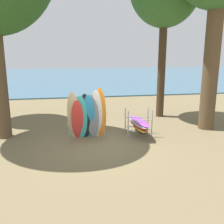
{
  "coord_description": "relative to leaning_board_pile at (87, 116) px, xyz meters",
  "views": [
    {
      "loc": [
        -1.12,
        -9.91,
        3.83
      ],
      "look_at": [
        0.8,
        1.23,
        1.1
      ],
      "focal_mm": 40.77,
      "sensor_mm": 36.0,
      "label": 1
    }
  ],
  "objects": [
    {
      "name": "leaning_board_pile",
      "position": [
        0.0,
        0.0,
        0.0
      ],
      "size": [
        1.77,
        0.78,
        2.34
      ],
      "color": "#C6B289",
      "rests_on": "ground"
    },
    {
      "name": "lake_water",
      "position": [
        0.37,
        28.27,
        -1.01
      ],
      "size": [
        80.0,
        36.0,
        0.1
      ],
      "primitive_type": "cube",
      "color": "#38607A",
      "rests_on": "ground"
    },
    {
      "name": "board_storage_rack",
      "position": [
        2.37,
        0.17,
        -0.51
      ],
      "size": [
        1.15,
        2.13,
        1.25
      ],
      "color": "#9EA0A5",
      "rests_on": "ground"
    },
    {
      "name": "ground_plane",
      "position": [
        0.37,
        -0.77,
        -1.06
      ],
      "size": [
        80.0,
        80.0,
        0.0
      ],
      "primitive_type": "plane",
      "color": "brown"
    }
  ]
}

